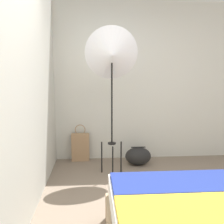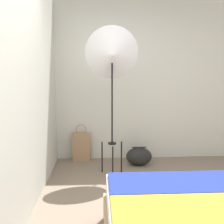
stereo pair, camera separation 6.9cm
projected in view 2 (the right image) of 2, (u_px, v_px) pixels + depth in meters
name	position (u px, v px, depth m)	size (l,w,h in m)	color
wall_back	(132.00, 82.00, 4.35)	(8.00, 0.05, 2.60)	beige
wall_side_left	(36.00, 86.00, 3.03)	(0.05, 8.00, 2.60)	beige
photo_umbrella	(112.00, 55.00, 3.53)	(0.74, 0.35, 2.08)	black
tote_bag	(81.00, 147.00, 4.34)	(0.29, 0.10, 0.61)	#9E7A56
duffel_bag	(139.00, 156.00, 4.14)	(0.41, 0.28, 0.29)	black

